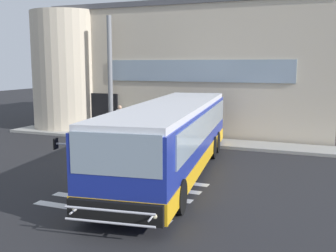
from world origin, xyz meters
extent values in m
cube|color=#232326|center=(0.00, 0.00, -0.01)|extent=(80.00, 90.00, 0.02)
cube|color=silver|center=(2.00, -6.00, 0.00)|extent=(4.40, 0.36, 0.01)
cube|color=silver|center=(2.00, -5.10, 0.00)|extent=(4.40, 0.36, 0.01)
cube|color=silver|center=(2.00, -4.20, 0.00)|extent=(4.40, 0.36, 0.01)
cube|color=silver|center=(2.00, -3.30, 0.00)|extent=(4.40, 0.36, 0.01)
cube|color=silver|center=(2.00, -2.40, 0.00)|extent=(4.40, 0.36, 0.01)
cube|color=beige|center=(0.00, 12.00, 3.70)|extent=(16.62, 12.00, 7.41)
cube|color=#56565B|center=(0.00, 12.00, 7.56)|extent=(16.82, 12.20, 0.30)
cylinder|color=beige|center=(-7.81, 6.50, 3.70)|extent=(4.40, 4.40, 7.41)
cube|color=black|center=(-4.81, 5.95, 1.20)|extent=(1.80, 0.16, 2.40)
cube|color=#8C9EAD|center=(1.00, 5.96, 3.80)|extent=(10.62, 0.10, 1.20)
cube|color=#9E9B93|center=(0.00, 4.80, 0.07)|extent=(20.62, 2.00, 0.15)
cylinder|color=slate|center=(-4.08, 5.40, 3.54)|extent=(0.28, 0.28, 6.78)
cube|color=navy|center=(2.43, -1.32, 1.42)|extent=(4.18, 12.19, 2.15)
cube|color=#F2AD19|center=(2.43, -1.32, 0.62)|extent=(4.23, 12.24, 0.55)
cube|color=silver|center=(2.43, -1.32, 2.60)|extent=(4.05, 11.98, 0.20)
cube|color=#8C9EAD|center=(3.25, -7.19, 2.02)|extent=(2.34, 0.44, 1.05)
cube|color=#8C9EAD|center=(3.67, -0.84, 1.92)|extent=(1.53, 10.66, 0.95)
cube|color=#8C9EAD|center=(1.10, -1.20, 1.92)|extent=(1.53, 10.66, 0.95)
cube|color=black|center=(3.25, -7.19, 2.38)|extent=(2.14, 0.40, 0.28)
cube|color=black|center=(3.26, -7.32, 0.63)|extent=(2.45, 0.54, 0.52)
sphere|color=beige|center=(4.29, -7.21, 0.65)|extent=(0.18, 0.18, 0.18)
sphere|color=beige|center=(2.26, -7.50, 0.65)|extent=(0.18, 0.18, 0.18)
cylinder|color=#B7B7BF|center=(1.74, -7.20, 2.17)|extent=(0.40, 0.10, 0.05)
cube|color=black|center=(1.54, -7.22, 2.17)|extent=(0.07, 0.20, 0.28)
cylinder|color=black|center=(4.17, -5.29, 0.50)|extent=(0.44, 1.03, 1.00)
cylinder|color=black|center=(1.84, -5.62, 0.50)|extent=(0.44, 1.03, 1.00)
cylinder|color=black|center=(3.21, 1.60, 0.50)|extent=(0.44, 1.03, 1.00)
cylinder|color=black|center=(0.88, 1.27, 0.50)|extent=(0.44, 1.03, 1.00)
cylinder|color=black|center=(3.03, 2.89, 0.50)|extent=(0.44, 1.03, 1.00)
cylinder|color=black|center=(0.70, 2.56, 0.50)|extent=(0.44, 1.03, 1.00)
cylinder|color=#B7B7BF|center=(3.32, -7.68, 0.50)|extent=(2.24, 0.37, 0.06)
cylinder|color=#B7B7BF|center=(3.32, -7.68, 0.80)|extent=(2.24, 0.37, 0.06)
cylinder|color=#B7B7BF|center=(4.25, -7.35, 0.65)|extent=(0.12, 0.50, 0.05)
cylinder|color=#B7B7BF|center=(2.32, -7.62, 0.65)|extent=(0.12, 0.50, 0.05)
cylinder|color=#4C4233|center=(-3.18, 5.00, 0.57)|extent=(0.15, 0.15, 0.85)
cylinder|color=#4C4233|center=(-3.37, 5.07, 0.57)|extent=(0.15, 0.15, 0.85)
cube|color=silver|center=(-3.28, 5.04, 1.29)|extent=(0.43, 0.34, 0.58)
sphere|color=tan|center=(-3.28, 5.04, 1.71)|extent=(0.23, 0.23, 0.23)
cylinder|color=silver|center=(-3.04, 4.95, 1.24)|extent=(0.09, 0.09, 0.55)
cylinder|color=silver|center=(-3.51, 5.13, 1.24)|extent=(0.09, 0.09, 0.55)
cube|color=#26663F|center=(-3.21, 5.19, 1.27)|extent=(0.34, 0.28, 0.44)
cylinder|color=#1E2338|center=(-2.40, 4.26, 0.57)|extent=(0.15, 0.15, 0.85)
cylinder|color=#1E2338|center=(-2.52, 4.42, 0.57)|extent=(0.15, 0.15, 0.85)
cube|color=silver|center=(-2.46, 4.34, 1.29)|extent=(0.40, 0.44, 0.58)
sphere|color=tan|center=(-2.46, 4.34, 1.71)|extent=(0.23, 0.23, 0.23)
cylinder|color=silver|center=(-2.31, 4.14, 1.24)|extent=(0.09, 0.09, 0.55)
cylinder|color=silver|center=(-2.61, 4.54, 1.24)|extent=(0.09, 0.09, 0.55)
cylinder|color=yellow|center=(0.08, 3.60, 0.45)|extent=(0.18, 0.18, 0.90)
camera|label=1|loc=(7.96, -15.60, 4.18)|focal=43.57mm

